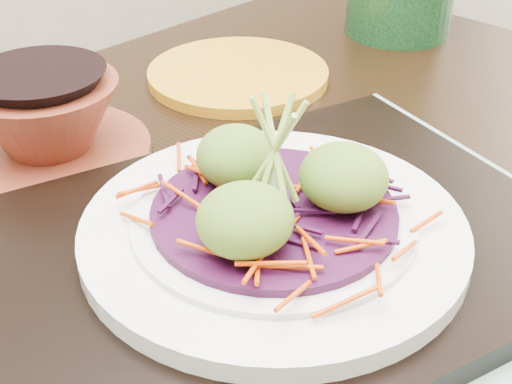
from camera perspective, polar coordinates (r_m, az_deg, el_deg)
dining_table at (r=0.59m, az=-2.64°, el=-11.50°), size 1.25×0.93×0.72m
placemat at (r=0.51m, az=1.37°, el=-5.63°), size 0.52×0.43×0.00m
serving_tray at (r=0.50m, az=1.39°, el=-4.62°), size 0.45×0.36×0.02m
white_plate at (r=0.49m, az=1.42°, el=-2.95°), size 0.27×0.27×0.02m
cabbage_bed at (r=0.48m, az=1.44°, el=-1.65°), size 0.17×0.17×0.01m
carrot_julienne at (r=0.48m, az=1.45°, el=-0.84°), size 0.21×0.21×0.01m
guacamole_scoops at (r=0.47m, az=1.53°, el=0.70°), size 0.15×0.13×0.05m
scallion_garnish at (r=0.46m, az=1.52°, el=2.88°), size 0.06×0.06×0.09m
terracotta_bowl_set at (r=0.64m, az=-16.37°, el=5.07°), size 0.19×0.19×0.07m
yellow_plate at (r=0.79m, az=-1.44°, el=9.40°), size 0.22×0.22×0.01m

